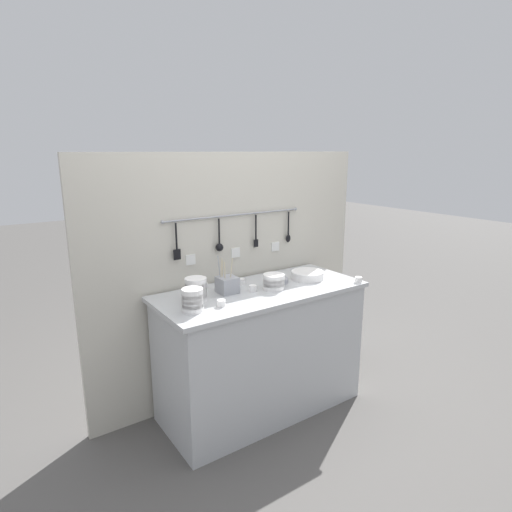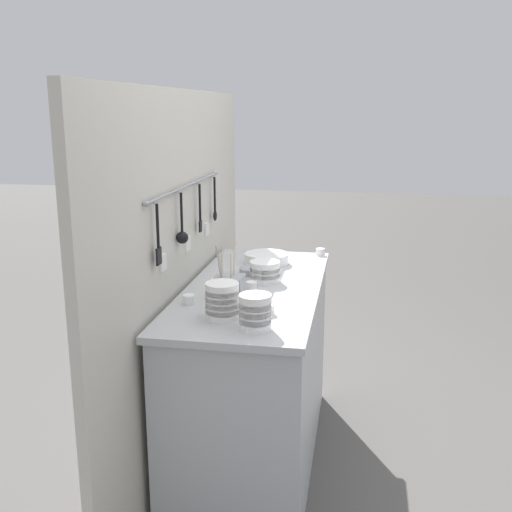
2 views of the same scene
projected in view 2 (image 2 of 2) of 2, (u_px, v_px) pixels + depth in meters
The scene contains 14 objects.
ground_plane at pixel (254, 454), 3.07m from camera, with size 20.00×20.00×0.00m, color #514F4C.
counter at pixel (254, 373), 2.96m from camera, with size 1.45×0.63×0.90m.
back_wall at pixel (184, 281), 2.91m from camera, with size 2.25×0.09×1.81m.
bowl_stack_wide_centre at pixel (265, 272), 2.91m from camera, with size 0.15×0.15×0.10m.
bowl_stack_short_front at pixel (255, 312), 2.28m from camera, with size 0.12×0.12×0.14m.
bowl_stack_tall_left at pixel (222, 301), 2.40m from camera, with size 0.14×0.14×0.15m.
plate_stack at pixel (267, 259), 3.25m from camera, with size 0.24×0.24×0.06m.
steel_mixing_bowl at pixel (251, 271), 3.05m from camera, with size 0.12×0.12×0.03m.
cutlery_caddy at pixel (229, 287), 2.64m from camera, with size 0.12×0.12×0.25m.
cup_back_right at pixel (252, 286), 2.78m from camera, with size 0.05×0.05×0.04m.
cup_beside_plates at pixel (320, 252), 3.44m from camera, with size 0.05×0.05×0.04m.
cup_front_right at pixel (268, 309), 2.46m from camera, with size 0.05×0.05×0.04m.
cup_edge_near at pixel (217, 283), 2.83m from camera, with size 0.05×0.05×0.04m.
cup_by_caddy at pixel (189, 299), 2.59m from camera, with size 0.05×0.05×0.04m.
Camera 2 is at (-2.69, -0.48, 1.73)m, focal length 42.00 mm.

